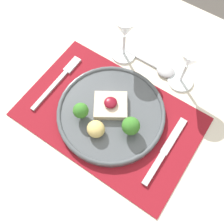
% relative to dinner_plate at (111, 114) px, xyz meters
% --- Properties ---
extents(ground_plane, '(8.00, 8.00, 0.00)m').
position_rel_dinner_plate_xyz_m(ground_plane, '(-0.00, -0.00, -0.77)').
color(ground_plane, '#4C4742').
extents(dining_table, '(1.16, 1.01, 0.75)m').
position_rel_dinner_plate_xyz_m(dining_table, '(-0.00, -0.00, -0.12)').
color(dining_table, beige).
rests_on(dining_table, ground_plane).
extents(placemat, '(0.48, 0.31, 0.00)m').
position_rel_dinner_plate_xyz_m(placemat, '(-0.00, -0.00, -0.02)').
color(placemat, maroon).
rests_on(placemat, dining_table).
extents(dinner_plate, '(0.30, 0.30, 0.07)m').
position_rel_dinner_plate_xyz_m(dinner_plate, '(0.00, 0.00, 0.00)').
color(dinner_plate, '#4C5156').
rests_on(dinner_plate, placemat).
extents(fork, '(0.02, 0.21, 0.01)m').
position_rel_dinner_plate_xyz_m(fork, '(-0.19, 0.01, -0.01)').
color(fork, '#B2B2B7').
rests_on(fork, placemat).
extents(knife, '(0.02, 0.21, 0.01)m').
position_rel_dinner_plate_xyz_m(knife, '(0.17, -0.02, -0.01)').
color(knife, '#B2B2B7').
rests_on(knife, placemat).
extents(spoon, '(0.19, 0.05, 0.02)m').
position_rel_dinner_plate_xyz_m(spoon, '(0.03, 0.21, -0.01)').
color(spoon, '#B2B2B7').
rests_on(spoon, dining_table).
extents(wine_glass_near, '(0.08, 0.08, 0.15)m').
position_rel_dinner_plate_xyz_m(wine_glass_near, '(0.10, 0.21, 0.09)').
color(wine_glass_near, white).
rests_on(wine_glass_near, dining_table).
extents(wine_glass_far, '(0.08, 0.08, 0.16)m').
position_rel_dinner_plate_xyz_m(wine_glass_far, '(-0.09, 0.20, 0.09)').
color(wine_glass_far, white).
rests_on(wine_glass_far, dining_table).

